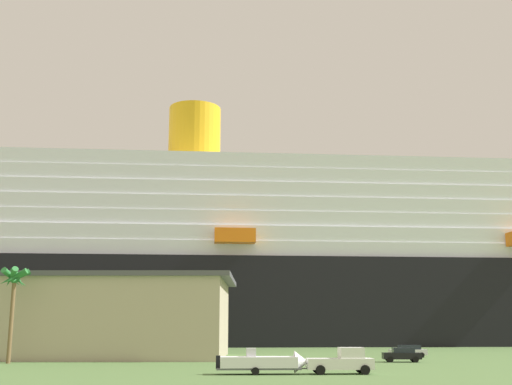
# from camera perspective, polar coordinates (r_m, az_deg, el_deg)

# --- Properties ---
(ground_plane) EXTENTS (600.00, 600.00, 0.00)m
(ground_plane) POSITION_cam_1_polar(r_m,az_deg,el_deg) (95.91, 0.36, -14.22)
(ground_plane) COLOR #4C6B38
(cruise_ship) EXTENTS (302.40, 44.10, 58.37)m
(cruise_ship) POSITION_cam_1_polar(r_m,az_deg,el_deg) (146.90, 10.17, -6.82)
(cruise_ship) COLOR black
(cruise_ship) RESTS_ON ground_plane
(terminal_building) EXTENTS (61.08, 25.09, 10.35)m
(terminal_building) POSITION_cam_1_polar(r_m,az_deg,el_deg) (91.86, -21.44, -10.28)
(terminal_building) COLOR #B7A88C
(terminal_building) RESTS_ON ground_plane
(pickup_truck) EXTENTS (5.61, 2.31, 2.20)m
(pickup_truck) POSITION_cam_1_polar(r_m,az_deg,el_deg) (56.64, 7.72, -14.69)
(pickup_truck) COLOR white
(pickup_truck) RESTS_ON ground_plane
(small_boat_on_trailer) EXTENTS (8.98, 2.26, 2.15)m
(small_boat_on_trailer) POSITION_cam_1_polar(r_m,az_deg,el_deg) (55.86, 1.01, -14.93)
(small_boat_on_trailer) COLOR #595960
(small_boat_on_trailer) RESTS_ON ground_plane
(palm_tree) EXTENTS (3.44, 3.45, 10.58)m
(palm_tree) POSITION_cam_1_polar(r_m,az_deg,el_deg) (76.94, -20.75, -7.59)
(palm_tree) COLOR brown
(palm_tree) RESTS_ON ground_plane
(parked_car_black_coupe) EXTENTS (4.41, 2.43, 1.58)m
(parked_car_black_coupe) POSITION_cam_1_polar(r_m,az_deg,el_deg) (76.61, 12.89, -13.90)
(parked_car_black_coupe) COLOR black
(parked_car_black_coupe) RESTS_ON ground_plane
(parked_car_silver_sedan) EXTENTS (4.80, 2.23, 1.58)m
(parked_car_silver_sedan) POSITION_cam_1_polar(r_m,az_deg,el_deg) (88.02, 13.41, -13.58)
(parked_car_silver_sedan) COLOR silver
(parked_car_silver_sedan) RESTS_ON ground_plane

